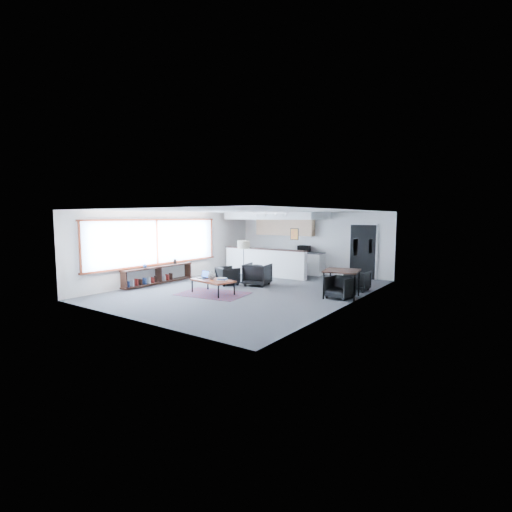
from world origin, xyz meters
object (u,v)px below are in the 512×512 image
Objects in this scene: coffee_table at (213,281)px; microwave at (304,248)px; laptop at (204,276)px; armchair_left at (228,275)px; dining_chair_far at (357,281)px; floor_lamp at (244,246)px; book_stack at (222,279)px; dining_chair_near at (340,288)px; armchair_right at (257,273)px; dining_table at (342,272)px; ceramic_pot at (212,275)px.

microwave is at bearing 94.61° from coffee_table.
armchair_left is (-0.22, 1.45, -0.17)m from laptop.
floor_lamp is at bearing 13.91° from dining_chair_far.
armchair_left reaches higher than book_stack.
armchair_right is at bearing -178.73° from dining_chair_near.
armchair_left reaches higher than dining_chair_far.
armchair_right is at bearing 91.87° from book_stack.
floor_lamp is at bearing 174.78° from dining_table.
floor_lamp is at bearing 110.04° from coffee_table.
coffee_table is 2.05m from armchair_right.
book_stack is at bearing 44.59° from dining_chair_far.
book_stack is at bearing -99.66° from microwave.
laptop is 4.30m from dining_table.
microwave is at bearing -79.52° from armchair_left.
coffee_table is 0.43m from laptop.
ceramic_pot is 0.40m from book_stack.
armchair_left is 1.22m from floor_lamp.
ceramic_pot is 3.99m from dining_table.
coffee_table is 2.42m from floor_lamp.
armchair_right is at bearing -100.78° from microwave.
dining_chair_near is (3.91, 1.64, -0.22)m from laptop.
floor_lamp is 4.11m from dining_chair_near.
dining_chair_far is at bearing 44.62° from book_stack.
armchair_left is 1.16× the size of dining_chair_near.
armchair_left reaches higher than dining_chair_near.
microwave reaches higher than dining_chair_far.
coffee_table is 3.96m from dining_table.
floor_lamp is (-0.04, 2.14, 0.82)m from laptop.
book_stack is 0.54× the size of dining_chair_far.
dining_chair_near is at bearing -152.50° from armchair_left.
ceramic_pot is at bearing 68.59° from armchair_right.
armchair_left is (-0.64, 1.50, -0.06)m from coffee_table.
floor_lamp reaches higher than coffee_table.
dining_chair_far is 1.24× the size of microwave.
dining_table is at bearing 35.95° from coffee_table.
book_stack is at bearing 79.49° from armchair_right.
dining_chair_near is (3.22, -0.34, -0.12)m from armchair_right.
microwave is (0.34, 5.36, 0.68)m from coffee_table.
dining_table reaches higher than coffee_table.
book_stack is 0.55× the size of dining_chair_near.
dining_chair_far is (3.15, 3.11, -0.19)m from book_stack.
ceramic_pot reaches higher than book_stack.
microwave is (-3.15, 2.18, 0.79)m from dining_chair_far.
armchair_left is (-0.98, 1.44, -0.14)m from book_stack.
microwave is (0.00, 5.29, 0.60)m from book_stack.
coffee_table is 2.40× the size of dining_chair_far.
armchair_right reaches higher than dining_table.
ceramic_pot reaches higher than laptop.
dining_chair_near reaches higher than book_stack.
dining_chair_near is at bearing 34.17° from coffee_table.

